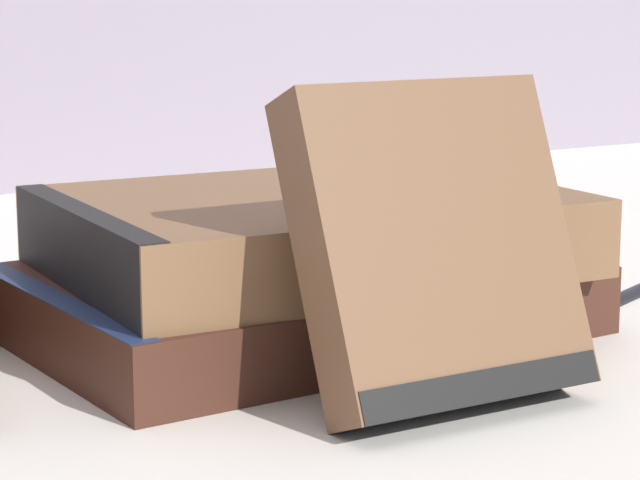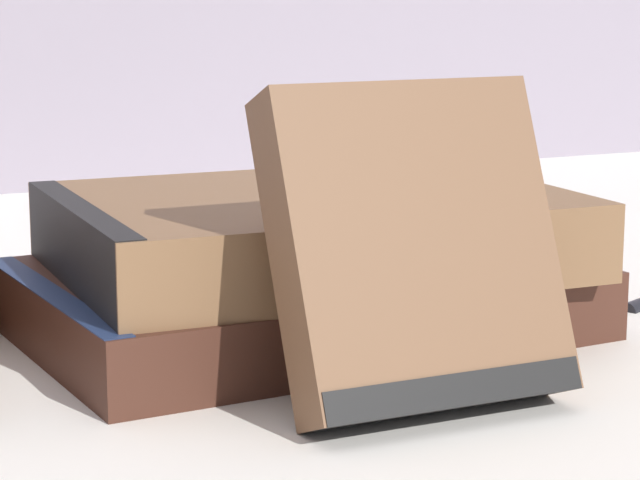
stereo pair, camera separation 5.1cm
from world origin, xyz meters
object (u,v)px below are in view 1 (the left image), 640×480
book_flat_bottom (286,301)px  reading_glasses (53,269)px  book_flat_top (299,232)px  book_leaning_front (438,259)px  pocket_watch (419,180)px

book_flat_bottom → reading_glasses: 0.19m
book_flat_top → book_leaning_front: size_ratio=1.85×
book_leaning_front → pocket_watch: bearing=59.1°
book_flat_bottom → book_flat_top: 0.03m
book_flat_bottom → book_leaning_front: book_leaning_front is taller
book_flat_bottom → book_flat_top: size_ratio=1.12×
book_leaning_front → book_flat_bottom: bearing=89.9°
book_flat_top → book_leaning_front: book_leaning_front is taller
book_flat_bottom → book_leaning_front: size_ratio=2.07×
book_flat_bottom → reading_glasses: bearing=101.6°
book_leaning_front → pocket_watch: book_leaning_front is taller
book_flat_top → book_leaning_front: bearing=-89.6°
book_flat_bottom → book_flat_top: (0.00, -0.01, 0.03)m
pocket_watch → reading_glasses: (-0.11, 0.19, -0.07)m
book_flat_bottom → pocket_watch: bearing=-16.4°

